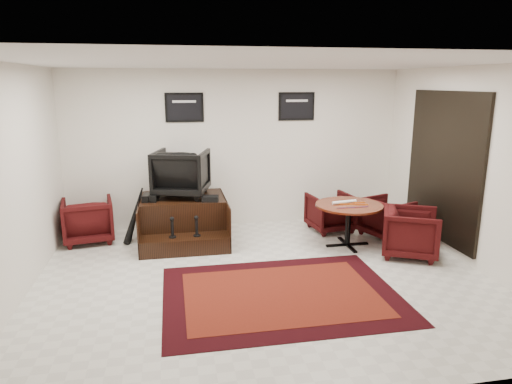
# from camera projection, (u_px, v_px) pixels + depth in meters

# --- Properties ---
(ground) EXTENTS (6.00, 6.00, 0.00)m
(ground) POSITION_uv_depth(u_px,v_px,m) (264.00, 278.00, 6.14)
(ground) COLOR silver
(ground) RESTS_ON ground
(room_shell) EXTENTS (6.02, 5.02, 2.81)m
(room_shell) POSITION_uv_depth(u_px,v_px,m) (293.00, 144.00, 5.91)
(room_shell) COLOR white
(room_shell) RESTS_ON ground
(area_rug) EXTENTS (2.89, 2.17, 0.01)m
(area_rug) POSITION_uv_depth(u_px,v_px,m) (281.00, 294.00, 5.67)
(area_rug) COLOR black
(area_rug) RESTS_ON ground
(shine_podium) EXTENTS (1.39, 1.43, 0.72)m
(shine_podium) POSITION_uv_depth(u_px,v_px,m) (183.00, 220.00, 7.59)
(shine_podium) COLOR black
(shine_podium) RESTS_ON ground
(shine_chair) EXTENTS (1.02, 0.98, 0.86)m
(shine_chair) POSITION_uv_depth(u_px,v_px,m) (181.00, 171.00, 7.54)
(shine_chair) COLOR black
(shine_chair) RESTS_ON shine_podium
(shoes_pair) EXTENTS (0.25, 0.31, 0.11)m
(shoes_pair) POSITION_uv_depth(u_px,v_px,m) (150.00, 197.00, 7.32)
(shoes_pair) COLOR black
(shoes_pair) RESTS_ON shine_podium
(polish_kit) EXTENTS (0.29, 0.23, 0.09)m
(polish_kit) POSITION_uv_depth(u_px,v_px,m) (210.00, 199.00, 7.28)
(polish_kit) COLOR black
(polish_kit) RESTS_ON shine_podium
(umbrella_black) EXTENTS (0.31, 0.12, 0.84)m
(umbrella_black) POSITION_uv_depth(u_px,v_px,m) (133.00, 219.00, 7.35)
(umbrella_black) COLOR black
(umbrella_black) RESTS_ON ground
(umbrella_hooked) EXTENTS (0.35, 0.13, 0.94)m
(umbrella_hooked) POSITION_uv_depth(u_px,v_px,m) (135.00, 214.00, 7.44)
(umbrella_hooked) COLOR black
(umbrella_hooked) RESTS_ON ground
(armchair_side) EXTENTS (0.88, 0.84, 0.79)m
(armchair_side) POSITION_uv_depth(u_px,v_px,m) (88.00, 218.00, 7.49)
(armchair_side) COLOR black
(armchair_side) RESTS_ON ground
(meeting_table) EXTENTS (1.06, 1.06, 0.69)m
(meeting_table) POSITION_uv_depth(u_px,v_px,m) (349.00, 209.00, 7.23)
(meeting_table) COLOR #46160A
(meeting_table) RESTS_ON ground
(table_chair_back) EXTENTS (0.80, 0.76, 0.73)m
(table_chair_back) POSITION_uv_depth(u_px,v_px,m) (330.00, 210.00, 8.07)
(table_chair_back) COLOR black
(table_chair_back) RESTS_ON ground
(table_chair_window) EXTENTS (0.87, 0.90, 0.73)m
(table_chair_window) POSITION_uv_depth(u_px,v_px,m) (386.00, 216.00, 7.75)
(table_chair_window) COLOR black
(table_chair_window) RESTS_ON ground
(table_chair_corner) EXTENTS (1.00, 1.02, 0.80)m
(table_chair_corner) POSITION_uv_depth(u_px,v_px,m) (411.00, 230.00, 6.86)
(table_chair_corner) COLOR black
(table_chair_corner) RESTS_ON ground
(paper_roll) EXTENTS (0.42, 0.12, 0.05)m
(paper_roll) POSITION_uv_depth(u_px,v_px,m) (344.00, 202.00, 7.25)
(paper_roll) COLOR white
(paper_roll) RESTS_ON meeting_table
(table_clutter) EXTENTS (0.57, 0.31, 0.01)m
(table_clutter) POSITION_uv_depth(u_px,v_px,m) (353.00, 204.00, 7.18)
(table_clutter) COLOR #E55F0C
(table_clutter) RESTS_ON meeting_table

